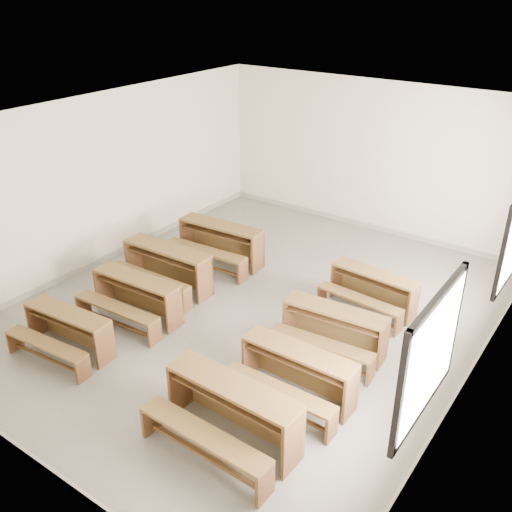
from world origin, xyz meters
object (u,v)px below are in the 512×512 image
Objects in this scene: desk_set_5 at (296,371)px; desk_set_0 at (67,329)px; desk_set_2 at (166,265)px; desk_set_6 at (333,327)px; desk_set_1 at (135,295)px; desk_set_4 at (230,409)px; desk_set_7 at (372,288)px; desk_set_3 at (219,240)px.

desk_set_0 is at bearing -162.09° from desk_set_5.
desk_set_2 is (-0.13, 2.25, 0.07)m from desk_set_0.
desk_set_0 is at bearing -149.47° from desk_set_6.
desk_set_2 is 1.07× the size of desk_set_6.
desk_set_4 is (2.94, -1.29, 0.04)m from desk_set_1.
desk_set_6 is at bearing -83.84° from desk_set_7.
desk_set_0 is 1.26m from desk_set_1.
desk_set_0 is 3.93m from desk_set_6.
desk_set_6 is at bearing 30.64° from desk_set_0.
desk_set_1 is at bearing 78.97° from desk_set_0.
desk_set_0 is 0.93× the size of desk_set_1.
desk_set_7 is at bearing 44.84° from desk_set_0.
desk_set_1 is at bearing 157.54° from desk_set_4.
desk_set_5 is 1.04× the size of desk_set_7.
desk_set_7 is at bearing 86.90° from desk_set_6.
desk_set_4 is at bearing -36.94° from desk_set_2.
desk_set_6 reaches higher than desk_set_7.
desk_set_1 is at bearing -166.38° from desk_set_6.
desk_set_3 is at bearing 142.41° from desk_set_5.
desk_set_6 is at bearing 15.60° from desk_set_1.
desk_set_3 is at bearing 152.63° from desk_set_6.
desk_set_7 is (-0.14, 2.63, -0.03)m from desk_set_5.
desk_set_1 is 1.04m from desk_set_2.
desk_set_0 is 4.88m from desk_set_7.
desk_set_5 is (3.31, 1.08, 0.03)m from desk_set_0.
desk_set_5 reaches higher than desk_set_7.
desk_set_1 reaches higher than desk_set_7.
desk_set_5 is at bearing 13.43° from desk_set_0.
desk_set_0 is 2.26m from desk_set_2.
desk_set_0 is 0.85× the size of desk_set_4.
desk_set_7 is at bearing 92.87° from desk_set_5.
desk_set_1 reaches higher than desk_set_0.
desk_set_5 is at bearing -5.89° from desk_set_1.
desk_set_3 is 3.16m from desk_set_7.
desk_set_5 is 1.20m from desk_set_6.
desk_set_5 is at bearing -40.89° from desk_set_3.
desk_set_4 reaches higher than desk_set_5.
desk_set_0 is at bearing -88.10° from desk_set_2.
desk_set_7 is at bearing 22.49° from desk_set_2.
desk_set_7 is (3.17, 3.71, 0.01)m from desk_set_0.
desk_set_1 is at bearing -76.33° from desk_set_2.
desk_set_4 is (3.08, -3.65, 0.01)m from desk_set_3.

